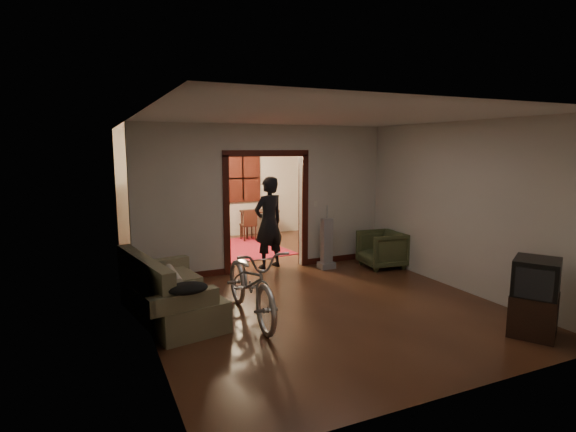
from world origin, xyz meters
TOP-DOWN VIEW (x-y plane):
  - floor at (0.00, 0.00)m, footprint 5.00×8.50m
  - ceiling at (0.00, 0.00)m, footprint 5.00×8.50m
  - wall_back at (0.00, 4.25)m, footprint 5.00×0.02m
  - wall_left at (-2.50, 0.00)m, footprint 0.02×8.50m
  - wall_right at (2.50, 0.00)m, footprint 0.02×8.50m
  - partition_wall at (0.00, 0.75)m, footprint 5.00×0.14m
  - door_casing at (0.00, 0.75)m, footprint 1.74×0.20m
  - far_window at (0.70, 4.21)m, footprint 0.98×0.06m
  - chandelier at (0.00, 2.50)m, footprint 0.24×0.24m
  - light_switch at (1.05, 0.68)m, footprint 0.08×0.01m
  - sofa at (-2.15, -1.08)m, footprint 1.24×2.09m
  - rolled_paper at (-2.05, -0.78)m, footprint 0.11×0.88m
  - jacket at (-2.10, -1.99)m, footprint 0.49×0.37m
  - bicycle at (-1.14, -1.57)m, footprint 0.75×2.00m
  - armchair at (2.15, -0.07)m, footprint 0.88×0.86m
  - tv_stand at (1.95, -3.58)m, footprint 0.78×0.76m
  - crt_tv at (1.95, -3.58)m, footprint 0.76×0.74m
  - vacuum at (1.10, 0.29)m, footprint 0.35×0.30m
  - person at (0.09, 0.82)m, footprint 0.76×0.60m
  - oriental_rug at (0.10, 2.63)m, footprint 2.07×2.56m
  - locker at (-1.36, 3.76)m, footprint 0.83×0.47m
  - globe at (-1.36, 3.76)m, footprint 0.30×0.30m
  - desk at (1.03, 3.82)m, footprint 1.01×0.66m
  - desk_chair at (0.59, 3.49)m, footprint 0.41×0.41m

SIDE VIEW (x-z plane):
  - floor at x=0.00m, z-range -0.01..0.01m
  - oriental_rug at x=0.10m, z-range 0.00..0.02m
  - tv_stand at x=1.95m, z-range 0.00..0.53m
  - desk at x=1.03m, z-range 0.00..0.70m
  - armchair at x=2.15m, z-range 0.00..0.73m
  - desk_chair at x=0.59m, z-range 0.00..0.80m
  - sofa at x=-2.15m, z-range 0.00..0.90m
  - vacuum at x=1.10m, z-range 0.00..1.00m
  - bicycle at x=-1.14m, z-range 0.00..1.04m
  - rolled_paper at x=-2.05m, z-range 0.48..0.58m
  - jacket at x=-2.10m, z-range 0.61..0.75m
  - crt_tv at x=1.95m, z-range 0.49..0.99m
  - locker at x=-1.36m, z-range 0.00..1.66m
  - person at x=0.09m, z-range 0.00..1.81m
  - door_casing at x=0.00m, z-range -0.06..2.26m
  - light_switch at x=1.05m, z-range 1.19..1.31m
  - wall_back at x=0.00m, z-range 0.00..2.80m
  - wall_left at x=-2.50m, z-range 0.00..2.80m
  - wall_right at x=2.50m, z-range 0.00..2.80m
  - partition_wall at x=0.00m, z-range 0.00..2.80m
  - far_window at x=0.70m, z-range 0.91..2.19m
  - globe at x=-1.36m, z-range 1.79..2.09m
  - chandelier at x=0.00m, z-range 2.23..2.47m
  - ceiling at x=0.00m, z-range 2.79..2.80m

